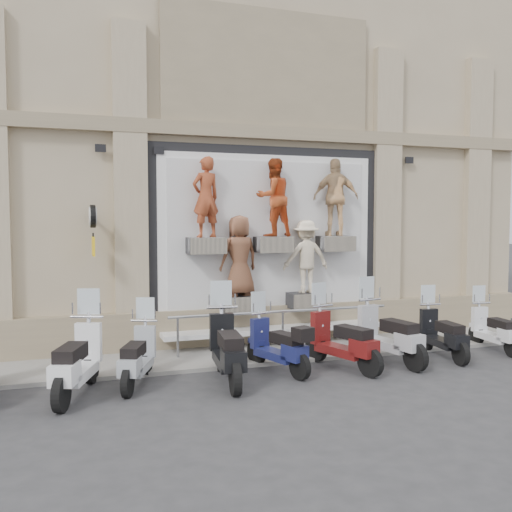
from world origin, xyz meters
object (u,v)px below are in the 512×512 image
object	(u,v)px
scooter_i	(494,320)
scooter_g	(389,321)
scooter_d	(227,334)
clock_sign_bracket	(93,224)
scooter_c	(137,344)
scooter_e	(277,334)
scooter_b	(77,345)
guard_rail	(283,331)
scooter_f	(342,328)
scooter_h	(443,323)

from	to	relation	value
scooter_i	scooter_g	bearing A→B (deg)	-171.85
scooter_i	scooter_d	bearing A→B (deg)	-171.23
clock_sign_bracket	scooter_c	distance (m)	2.90
scooter_e	scooter_i	bearing A→B (deg)	-16.49
scooter_c	scooter_e	size ratio (longest dim) A/B	0.99
scooter_c	scooter_g	xyz separation A→B (m)	(4.97, -0.05, 0.11)
scooter_c	scooter_d	distance (m)	1.57
scooter_d	scooter_b	bearing A→B (deg)	-173.85
scooter_c	scooter_g	size ratio (longest dim) A/B	0.87
scooter_c	scooter_i	distance (m)	7.73
scooter_b	guard_rail	bearing A→B (deg)	41.73
guard_rail	scooter_b	distance (m)	4.67
guard_rail	scooter_f	world-z (taller)	scooter_f
scooter_e	scooter_i	size ratio (longest dim) A/B	1.06
scooter_b	scooter_d	world-z (taller)	scooter_d
scooter_h	scooter_d	bearing A→B (deg)	-171.71
scooter_e	scooter_f	bearing A→B (deg)	-26.32
guard_rail	scooter_b	bearing A→B (deg)	-157.64
scooter_c	scooter_h	size ratio (longest dim) A/B	1.00
clock_sign_bracket	scooter_g	bearing A→B (deg)	-19.72
clock_sign_bracket	scooter_e	size ratio (longest dim) A/B	0.56
scooter_b	scooter_h	size ratio (longest dim) A/B	1.16
scooter_d	scooter_f	bearing A→B (deg)	10.17
guard_rail	scooter_i	xyz separation A→B (m)	(4.44, -1.37, 0.23)
scooter_b	scooter_f	world-z (taller)	scooter_b
clock_sign_bracket	scooter_b	world-z (taller)	clock_sign_bracket
scooter_e	scooter_c	bearing A→B (deg)	163.43
guard_rail	scooter_g	size ratio (longest dim) A/B	2.44
scooter_i	guard_rail	bearing A→B (deg)	167.72
guard_rail	scooter_c	world-z (taller)	scooter_c
scooter_f	scooter_g	world-z (taller)	scooter_g
scooter_e	scooter_b	bearing A→B (deg)	167.90
scooter_g	scooter_d	bearing A→B (deg)	174.30
clock_sign_bracket	scooter_i	xyz separation A→B (m)	(8.34, -1.84, -2.11)
scooter_d	scooter_g	xyz separation A→B (m)	(3.44, 0.26, -0.03)
scooter_i	scooter_e	bearing A→B (deg)	-174.30
scooter_b	scooter_c	distance (m)	1.06
guard_rail	scooter_h	world-z (taller)	scooter_h
scooter_e	scooter_f	size ratio (longest dim) A/B	0.91
guard_rail	scooter_g	bearing A→B (deg)	-42.44
scooter_c	scooter_f	bearing A→B (deg)	19.16
guard_rail	scooter_f	bearing A→B (deg)	-70.74
clock_sign_bracket	scooter_b	size ratio (longest dim) A/B	0.49
scooter_b	scooter_e	world-z (taller)	scooter_b
guard_rail	scooter_i	distance (m)	4.65
clock_sign_bracket	scooter_h	bearing A→B (deg)	-16.19
scooter_c	scooter_d	bearing A→B (deg)	10.01
clock_sign_bracket	scooter_e	xyz separation A→B (m)	(3.21, -1.91, -2.06)
clock_sign_bracket	scooter_h	world-z (taller)	clock_sign_bracket
scooter_g	scooter_h	distance (m)	1.30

